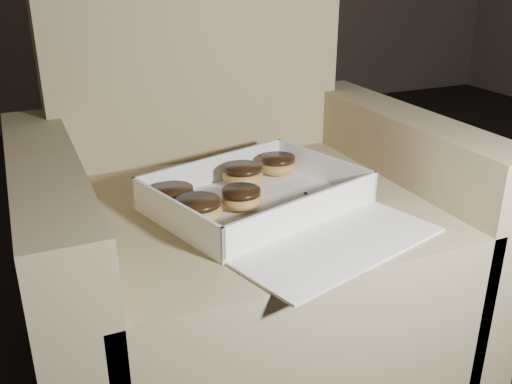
{
  "coord_description": "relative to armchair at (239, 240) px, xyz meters",
  "views": [
    {
      "loc": [
        -0.83,
        -0.67,
        0.81
      ],
      "look_at": [
        -0.44,
        0.2,
        0.41
      ],
      "focal_mm": 40.0,
      "sensor_mm": 36.0,
      "label": 1
    }
  ],
  "objects": [
    {
      "name": "bakery_box",
      "position": [
        0.01,
        -0.13,
        0.13
      ],
      "size": [
        0.46,
        0.5,
        0.06
      ],
      "rotation": [
        0.0,
        0.0,
        0.29
      ],
      "color": "white",
      "rests_on": "armchair"
    },
    {
      "name": "armchair",
      "position": [
        0.0,
        0.0,
        0.0
      ],
      "size": [
        0.82,
        0.69,
        0.85
      ],
      "color": "#95895F",
      "rests_on": "floor"
    },
    {
      "name": "donut_e",
      "position": [
        -0.13,
        -0.13,
        0.14
      ],
      "size": [
        0.08,
        0.08,
        0.04
      ],
      "color": "#BA8941",
      "rests_on": "bakery_box"
    },
    {
      "name": "donut_b",
      "position": [
        -0.04,
        -0.11,
        0.14
      ],
      "size": [
        0.07,
        0.07,
        0.04
      ],
      "color": "#BA8941",
      "rests_on": "bakery_box"
    },
    {
      "name": "crumb_b",
      "position": [
        0.1,
        -0.1,
        0.12
      ],
      "size": [
        0.01,
        0.01,
        0.0
      ],
      "primitive_type": "ellipsoid",
      "color": "black",
      "rests_on": "bakery_box"
    },
    {
      "name": "donut_a",
      "position": [
        -0.15,
        -0.06,
        0.14
      ],
      "size": [
        0.08,
        0.08,
        0.04
      ],
      "color": "#BA8941",
      "rests_on": "bakery_box"
    },
    {
      "name": "donut_d",
      "position": [
        0.1,
        0.02,
        0.14
      ],
      "size": [
        0.08,
        0.08,
        0.04
      ],
      "color": "#BA8941",
      "rests_on": "bakery_box"
    },
    {
      "name": "donut_c",
      "position": [
        0.01,
        -0.01,
        0.14
      ],
      "size": [
        0.08,
        0.08,
        0.04
      ],
      "color": "#BA8941",
      "rests_on": "bakery_box"
    },
    {
      "name": "floor",
      "position": [
        0.44,
        -0.29,
        -0.27
      ],
      "size": [
        4.5,
        4.5,
        0.0
      ],
      "primitive_type": "plane",
      "color": "black",
      "rests_on": "ground"
    },
    {
      "name": "crumb_a",
      "position": [
        0.04,
        -0.18,
        0.12
      ],
      "size": [
        0.01,
        0.01,
        0.0
      ],
      "primitive_type": "ellipsoid",
      "color": "black",
      "rests_on": "bakery_box"
    },
    {
      "name": "crumb_c",
      "position": [
        -0.15,
        -0.14,
        0.12
      ],
      "size": [
        0.01,
        0.01,
        0.0
      ],
      "primitive_type": "ellipsoid",
      "color": "black",
      "rests_on": "bakery_box"
    }
  ]
}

